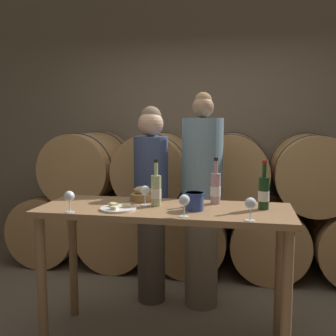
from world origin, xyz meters
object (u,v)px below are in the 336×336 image
(tasting_table, at_px, (165,229))
(bread_basket, at_px, (142,195))
(wine_glass_right, at_px, (251,204))
(blue_crock, at_px, (194,201))
(wine_glass_left, at_px, (145,191))
(person_left, at_px, (151,200))
(wine_bottle_white, at_px, (156,190))
(cheese_plate, at_px, (118,208))
(wine_glass_center, at_px, (184,201))
(person_right, at_px, (202,199))
(wine_bottle_rose, at_px, (216,188))
(wine_glass_far_left, at_px, (69,197))
(wine_bottle_red, at_px, (264,193))

(tasting_table, distance_m, bread_basket, 0.33)
(tasting_table, bearing_deg, wine_glass_right, -25.33)
(blue_crock, height_order, wine_glass_left, wine_glass_left)
(tasting_table, distance_m, blue_crock, 0.30)
(person_left, height_order, bread_basket, person_left)
(wine_glass_right, bearing_deg, tasting_table, 154.67)
(blue_crock, bearing_deg, wine_bottle_white, 163.05)
(tasting_table, bearing_deg, wine_glass_left, 168.27)
(tasting_table, distance_m, person_left, 0.66)
(bread_basket, relative_size, cheese_plate, 0.73)
(wine_glass_center, relative_size, wine_glass_right, 1.00)
(tasting_table, relative_size, wine_glass_center, 12.25)
(person_right, distance_m, wine_glass_center, 0.87)
(bread_basket, bearing_deg, wine_glass_center, -49.16)
(wine_glass_center, bearing_deg, person_left, 115.58)
(person_right, bearing_deg, blue_crock, -88.20)
(wine_bottle_rose, height_order, wine_glass_far_left, wine_bottle_rose)
(wine_glass_center, bearing_deg, bread_basket, 130.84)
(wine_bottle_white, distance_m, wine_glass_far_left, 0.57)
(person_left, xyz_separation_m, bread_basket, (0.04, -0.43, 0.12))
(cheese_plate, bearing_deg, person_right, 57.93)
(person_right, bearing_deg, wine_glass_right, -67.09)
(tasting_table, bearing_deg, person_left, 111.36)
(wine_glass_center, bearing_deg, wine_glass_left, 139.00)
(wine_bottle_rose, height_order, wine_glass_right, wine_bottle_rose)
(bread_basket, bearing_deg, wine_glass_right, -30.76)
(wine_bottle_white, relative_size, wine_glass_far_left, 2.33)
(wine_glass_right, bearing_deg, wine_glass_left, 157.27)
(wine_bottle_white, relative_size, wine_glass_left, 2.33)
(wine_bottle_rose, xyz_separation_m, wine_glass_far_left, (-0.88, -0.44, -0.01))
(cheese_plate, distance_m, wine_glass_right, 0.85)
(wine_bottle_red, relative_size, wine_glass_far_left, 2.35)
(tasting_table, xyz_separation_m, person_left, (-0.24, 0.61, 0.07))
(tasting_table, relative_size, wine_bottle_white, 5.26)
(tasting_table, xyz_separation_m, wine_bottle_white, (-0.06, 0.03, 0.26))
(wine_bottle_white, relative_size, wine_glass_right, 2.33)
(wine_bottle_rose, bearing_deg, bread_basket, 179.31)
(bread_basket, bearing_deg, wine_glass_left, -69.43)
(wine_bottle_rose, bearing_deg, wine_glass_right, -62.50)
(tasting_table, bearing_deg, wine_glass_center, -54.98)
(person_left, bearing_deg, wine_glass_left, -80.56)
(wine_glass_left, relative_size, wine_glass_center, 1.00)
(tasting_table, height_order, wine_bottle_white, wine_bottle_white)
(bread_basket, xyz_separation_m, cheese_plate, (-0.08, -0.32, -0.03))
(blue_crock, bearing_deg, wine_glass_left, 166.68)
(wine_bottle_rose, relative_size, wine_glass_left, 2.35)
(bread_basket, relative_size, wine_glass_left, 1.26)
(wine_bottle_red, distance_m, wine_glass_far_left, 1.25)
(cheese_plate, xyz_separation_m, wine_glass_left, (0.14, 0.16, 0.09))
(person_left, xyz_separation_m, wine_bottle_red, (0.89, -0.55, 0.19))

